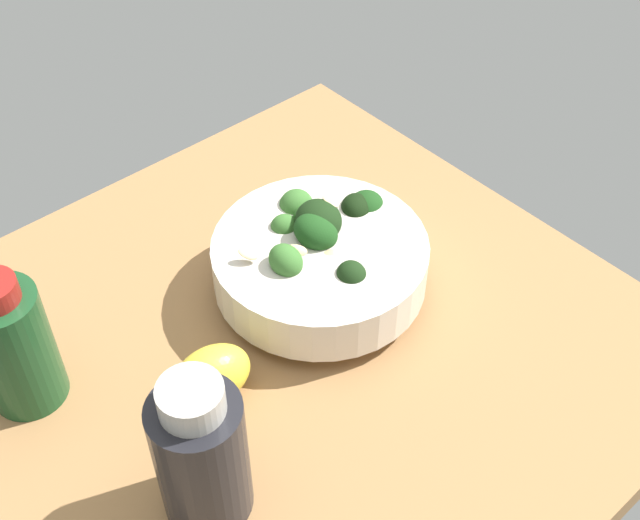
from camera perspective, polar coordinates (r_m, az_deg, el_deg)
ground_plane at (r=75.11cm, az=-1.95°, el=-6.16°), size 58.30×58.30×3.58cm
bowl_of_broccoli at (r=74.82cm, az=0.04°, el=0.19°), size 19.55×19.55×8.95cm
lemon_wedge at (r=68.36cm, az=-7.48°, el=-7.89°), size 5.47×7.28×5.04cm
bottle_tall at (r=59.55cm, az=-8.23°, el=-13.13°), size 6.65×6.65×13.89cm
bottle_short at (r=69.47cm, az=-20.45°, el=-5.55°), size 6.18×6.18×13.10cm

